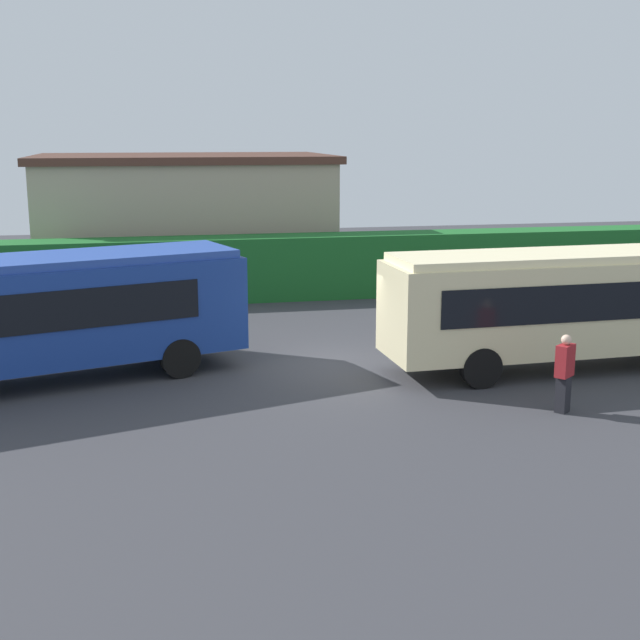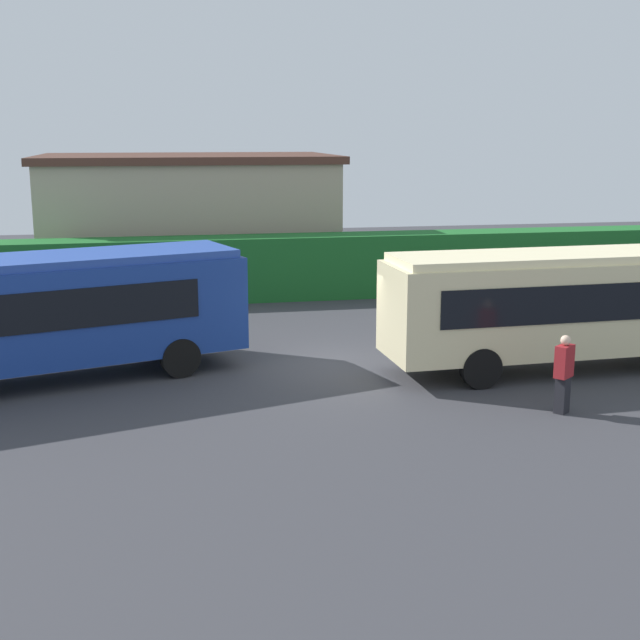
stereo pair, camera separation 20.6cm
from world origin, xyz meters
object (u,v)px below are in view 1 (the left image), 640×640
object	(u,v)px
bus_blue	(45,310)
person_right	(606,316)
bus_cream	(579,301)
person_center	(564,372)

from	to	relation	value
bus_blue	person_right	distance (m)	15.17
bus_cream	person_center	world-z (taller)	bus_cream
bus_blue	person_center	world-z (taller)	bus_blue
person_center	person_right	size ratio (longest dim) A/B	0.99
person_center	bus_blue	bearing A→B (deg)	29.29
bus_cream	person_right	xyz separation A→B (m)	(1.84, 1.80, -0.84)
person_right	bus_cream	bearing A→B (deg)	-145.41
person_right	bus_blue	bearing A→B (deg)	171.72
bus_blue	bus_cream	size ratio (longest dim) A/B	0.96
person_center	person_right	world-z (taller)	person_right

